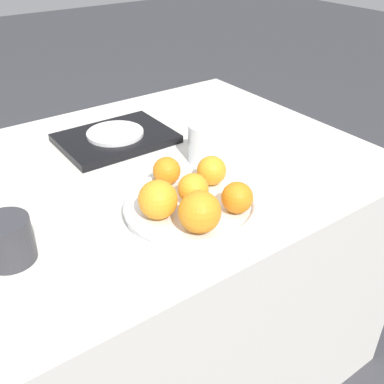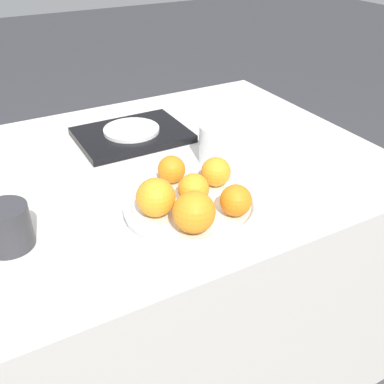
{
  "view_description": "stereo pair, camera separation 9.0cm",
  "coord_description": "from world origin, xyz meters",
  "px_view_note": "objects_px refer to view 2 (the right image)",
  "views": [
    {
      "loc": [
        -0.27,
        -0.85,
        1.23
      ],
      "look_at": [
        0.17,
        -0.23,
        0.75
      ],
      "focal_mm": 42.0,
      "sensor_mm": 36.0,
      "label": 1
    },
    {
      "loc": [
        -0.2,
        -0.9,
        1.23
      ],
      "look_at": [
        0.17,
        -0.23,
        0.75
      ],
      "focal_mm": 42.0,
      "sensor_mm": 36.0,
      "label": 2
    }
  ],
  "objects_px": {
    "orange_2": "(194,212)",
    "side_plate": "(131,130)",
    "orange_3": "(156,197)",
    "orange_5": "(236,200)",
    "fruit_platter": "(192,206)",
    "cup_1": "(7,227)",
    "serving_tray": "(132,135)",
    "orange_1": "(216,172)",
    "orange_4": "(172,169)",
    "water_glass": "(215,144)",
    "orange_0": "(194,189)"
  },
  "relations": [
    {
      "from": "orange_4",
      "to": "water_glass",
      "type": "bearing_deg",
      "value": 23.88
    },
    {
      "from": "orange_3",
      "to": "orange_5",
      "type": "xyz_separation_m",
      "value": [
        0.14,
        -0.07,
        -0.01
      ]
    },
    {
      "from": "orange_4",
      "to": "water_glass",
      "type": "xyz_separation_m",
      "value": [
        0.15,
        0.07,
        -0.0
      ]
    },
    {
      "from": "serving_tray",
      "to": "side_plate",
      "type": "height_order",
      "value": "side_plate"
    },
    {
      "from": "orange_2",
      "to": "serving_tray",
      "type": "relative_size",
      "value": 0.28
    },
    {
      "from": "orange_2",
      "to": "water_glass",
      "type": "relative_size",
      "value": 0.83
    },
    {
      "from": "orange_2",
      "to": "side_plate",
      "type": "height_order",
      "value": "orange_2"
    },
    {
      "from": "fruit_platter",
      "to": "orange_1",
      "type": "height_order",
      "value": "orange_1"
    },
    {
      "from": "orange_5",
      "to": "serving_tray",
      "type": "distance_m",
      "value": 0.47
    },
    {
      "from": "orange_1",
      "to": "cup_1",
      "type": "distance_m",
      "value": 0.43
    },
    {
      "from": "orange_2",
      "to": "cup_1",
      "type": "xyz_separation_m",
      "value": [
        -0.31,
        0.15,
        -0.02
      ]
    },
    {
      "from": "orange_4",
      "to": "fruit_platter",
      "type": "bearing_deg",
      "value": -92.36
    },
    {
      "from": "orange_1",
      "to": "fruit_platter",
      "type": "bearing_deg",
      "value": -152.72
    },
    {
      "from": "fruit_platter",
      "to": "orange_4",
      "type": "height_order",
      "value": "orange_4"
    },
    {
      "from": "orange_1",
      "to": "orange_2",
      "type": "relative_size",
      "value": 0.8
    },
    {
      "from": "orange_5",
      "to": "water_glass",
      "type": "relative_size",
      "value": 0.65
    },
    {
      "from": "orange_0",
      "to": "orange_5",
      "type": "xyz_separation_m",
      "value": [
        0.05,
        -0.08,
        -0.0
      ]
    },
    {
      "from": "orange_0",
      "to": "orange_4",
      "type": "height_order",
      "value": "orange_0"
    },
    {
      "from": "orange_5",
      "to": "cup_1",
      "type": "distance_m",
      "value": 0.43
    },
    {
      "from": "orange_5",
      "to": "water_glass",
      "type": "xyz_separation_m",
      "value": [
        0.1,
        0.24,
        -0.0
      ]
    },
    {
      "from": "fruit_platter",
      "to": "cup_1",
      "type": "distance_m",
      "value": 0.35
    },
    {
      "from": "orange_5",
      "to": "water_glass",
      "type": "height_order",
      "value": "water_glass"
    },
    {
      "from": "fruit_platter",
      "to": "orange_2",
      "type": "relative_size",
      "value": 3.51
    },
    {
      "from": "serving_tray",
      "to": "cup_1",
      "type": "height_order",
      "value": "cup_1"
    },
    {
      "from": "orange_1",
      "to": "orange_3",
      "type": "relative_size",
      "value": 0.83
    },
    {
      "from": "water_glass",
      "to": "cup_1",
      "type": "xyz_separation_m",
      "value": [
        -0.5,
        -0.1,
        -0.01
      ]
    },
    {
      "from": "fruit_platter",
      "to": "orange_2",
      "type": "height_order",
      "value": "orange_2"
    },
    {
      "from": "fruit_platter",
      "to": "serving_tray",
      "type": "relative_size",
      "value": 0.97
    },
    {
      "from": "orange_1",
      "to": "orange_5",
      "type": "xyz_separation_m",
      "value": [
        -0.02,
        -0.11,
        -0.0
      ]
    },
    {
      "from": "orange_5",
      "to": "side_plate",
      "type": "relative_size",
      "value": 0.42
    },
    {
      "from": "orange_5",
      "to": "side_plate",
      "type": "xyz_separation_m",
      "value": [
        -0.03,
        0.46,
        -0.03
      ]
    },
    {
      "from": "orange_2",
      "to": "side_plate",
      "type": "distance_m",
      "value": 0.48
    },
    {
      "from": "fruit_platter",
      "to": "orange_3",
      "type": "height_order",
      "value": "orange_3"
    },
    {
      "from": "orange_3",
      "to": "cup_1",
      "type": "xyz_separation_m",
      "value": [
        -0.27,
        0.07,
        -0.02
      ]
    },
    {
      "from": "serving_tray",
      "to": "orange_5",
      "type": "bearing_deg",
      "value": -86.4
    },
    {
      "from": "water_glass",
      "to": "orange_1",
      "type": "bearing_deg",
      "value": -120.98
    },
    {
      "from": "orange_0",
      "to": "cup_1",
      "type": "height_order",
      "value": "orange_0"
    },
    {
      "from": "serving_tray",
      "to": "orange_0",
      "type": "bearing_deg",
      "value": -93.25
    },
    {
      "from": "orange_1",
      "to": "serving_tray",
      "type": "bearing_deg",
      "value": 98.73
    },
    {
      "from": "orange_5",
      "to": "fruit_platter",
      "type": "bearing_deg",
      "value": 128.6
    },
    {
      "from": "side_plate",
      "to": "cup_1",
      "type": "relative_size",
      "value": 1.72
    },
    {
      "from": "fruit_platter",
      "to": "serving_tray",
      "type": "xyz_separation_m",
      "value": [
        0.03,
        0.39,
        -0.01
      ]
    },
    {
      "from": "serving_tray",
      "to": "side_plate",
      "type": "bearing_deg",
      "value": 0.0
    },
    {
      "from": "orange_2",
      "to": "fruit_platter",
      "type": "bearing_deg",
      "value": 63.6
    },
    {
      "from": "orange_2",
      "to": "orange_3",
      "type": "height_order",
      "value": "orange_2"
    },
    {
      "from": "fruit_platter",
      "to": "cup_1",
      "type": "relative_size",
      "value": 3.19
    },
    {
      "from": "water_glass",
      "to": "cup_1",
      "type": "distance_m",
      "value": 0.51
    },
    {
      "from": "orange_3",
      "to": "orange_1",
      "type": "bearing_deg",
      "value": 13.84
    },
    {
      "from": "water_glass",
      "to": "side_plate",
      "type": "distance_m",
      "value": 0.26
    },
    {
      "from": "orange_1",
      "to": "side_plate",
      "type": "xyz_separation_m",
      "value": [
        -0.05,
        0.35,
        -0.03
      ]
    }
  ]
}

